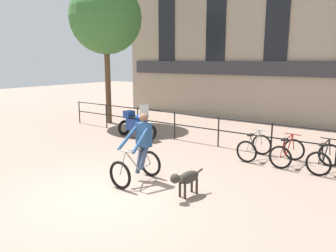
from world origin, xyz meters
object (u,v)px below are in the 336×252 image
(parked_bicycle_mid_left, at_px, (287,152))
(parked_motorcycle, at_px, (136,124))
(parked_bicycle_near_lamp, at_px, (254,147))
(parked_bicycle_mid_right, at_px, (324,158))
(dog, at_px, (186,178))
(cyclist_with_bike, at_px, (139,151))

(parked_bicycle_mid_left, bearing_deg, parked_motorcycle, 5.16)
(parked_bicycle_near_lamp, relative_size, parked_bicycle_mid_left, 1.00)
(parked_bicycle_mid_right, bearing_deg, dog, 64.91)
(cyclist_with_bike, height_order, parked_bicycle_mid_right, cyclist_with_bike)
(cyclist_with_bike, relative_size, parked_bicycle_near_lamp, 1.48)
(dog, height_order, parked_bicycle_near_lamp, parked_bicycle_near_lamp)
(parked_motorcycle, distance_m, parked_bicycle_mid_left, 5.73)
(parked_bicycle_near_lamp, bearing_deg, dog, 91.87)
(cyclist_with_bike, xyz_separation_m, parked_motorcycle, (-3.15, 3.42, -0.20))
(cyclist_with_bike, distance_m, parked_bicycle_mid_left, 4.38)
(parked_bicycle_near_lamp, bearing_deg, cyclist_with_bike, 69.49)
(parked_bicycle_mid_right, bearing_deg, cyclist_with_bike, 49.36)
(dog, bearing_deg, parked_bicycle_near_lamp, 98.34)
(parked_bicycle_mid_right, bearing_deg, parked_bicycle_mid_left, 4.77)
(parked_motorcycle, distance_m, parked_bicycle_mid_right, 6.72)
(dog, xyz_separation_m, parked_motorcycle, (-4.61, 3.57, 0.14))
(cyclist_with_bike, distance_m, parked_bicycle_near_lamp, 3.88)
(dog, distance_m, parked_bicycle_mid_right, 4.23)
(dog, relative_size, parked_bicycle_mid_right, 0.90)
(cyclist_with_bike, height_order, parked_bicycle_mid_left, cyclist_with_bike)
(dog, height_order, parked_bicycle_mid_right, parked_bicycle_mid_right)
(cyclist_with_bike, xyz_separation_m, dog, (1.47, -0.15, -0.34))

